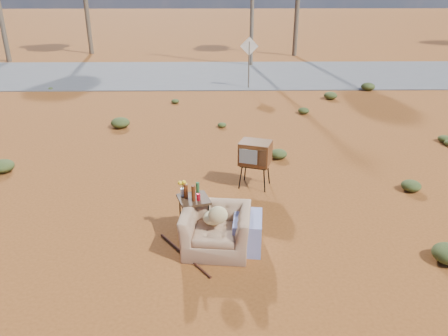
{
  "coord_description": "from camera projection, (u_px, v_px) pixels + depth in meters",
  "views": [
    {
      "loc": [
        0.14,
        -7.01,
        4.39
      ],
      "look_at": [
        0.26,
        1.3,
        0.8
      ],
      "focal_mm": 35.0,
      "sensor_mm": 36.0,
      "label": 1
    }
  ],
  "objects": [
    {
      "name": "side_table",
      "position": [
        191.0,
        197.0,
        7.88
      ],
      "size": [
        0.67,
        0.67,
        1.07
      ],
      "rotation": [
        0.0,
        0.0,
        0.3
      ],
      "color": "#362113",
      "rests_on": "ground"
    },
    {
      "name": "armchair",
      "position": [
        222.0,
        225.0,
        7.58
      ],
      "size": [
        1.46,
        0.9,
        1.03
      ],
      "rotation": [
        0.0,
        0.0,
        -0.1
      ],
      "color": "#997253",
      "rests_on": "ground"
    },
    {
      "name": "ground",
      "position": [
        211.0,
        235.0,
        8.18
      ],
      "size": [
        140.0,
        140.0,
        0.0
      ],
      "primitive_type": "plane",
      "color": "brown",
      "rests_on": "ground"
    },
    {
      "name": "highway",
      "position": [
        215.0,
        74.0,
        21.94
      ],
      "size": [
        140.0,
        7.0,
        0.04
      ],
      "primitive_type": "cube",
      "color": "#565659",
      "rests_on": "ground"
    },
    {
      "name": "tv_unit",
      "position": [
        255.0,
        154.0,
        9.78
      ],
      "size": [
        0.81,
        0.72,
        1.09
      ],
      "rotation": [
        0.0,
        0.0,
        -0.32
      ],
      "color": "black",
      "rests_on": "ground"
    },
    {
      "name": "scrub_patch",
      "position": [
        183.0,
        146.0,
        12.16
      ],
      "size": [
        17.49,
        8.07,
        0.33
      ],
      "color": "#3E4B20",
      "rests_on": "ground"
    },
    {
      "name": "road_sign",
      "position": [
        249.0,
        53.0,
        18.62
      ],
      "size": [
        0.78,
        0.06,
        2.19
      ],
      "color": "brown",
      "rests_on": "ground"
    },
    {
      "name": "rusty_bar",
      "position": [
        184.0,
        255.0,
        7.55
      ],
      "size": [
        0.97,
        1.31,
        0.04
      ],
      "primitive_type": "cylinder",
      "rotation": [
        0.0,
        1.57,
        -0.94
      ],
      "color": "#4D2214",
      "rests_on": "ground"
    }
  ]
}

